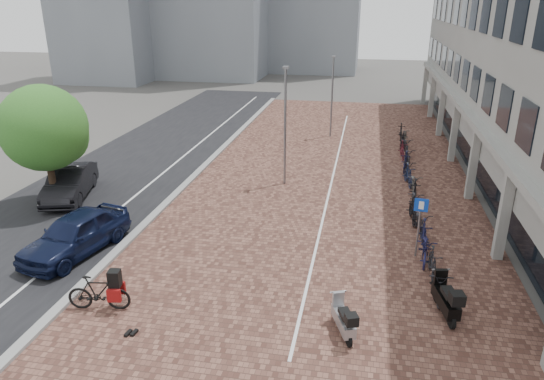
# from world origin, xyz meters

# --- Properties ---
(ground) EXTENTS (140.00, 140.00, 0.00)m
(ground) POSITION_xyz_m (0.00, 0.00, 0.00)
(ground) COLOR #474442
(ground) RESTS_ON ground
(plaza_brick) EXTENTS (14.50, 42.00, 0.04)m
(plaza_brick) POSITION_xyz_m (2.00, 12.00, 0.01)
(plaza_brick) COLOR brown
(plaza_brick) RESTS_ON ground
(street_asphalt) EXTENTS (8.00, 50.00, 0.03)m
(street_asphalt) POSITION_xyz_m (-9.00, 12.00, 0.01)
(street_asphalt) COLOR black
(street_asphalt) RESTS_ON ground
(curb) EXTENTS (0.35, 42.00, 0.14)m
(curb) POSITION_xyz_m (-5.10, 12.00, 0.07)
(curb) COLOR gray
(curb) RESTS_ON ground
(lane_line) EXTENTS (0.12, 44.00, 0.00)m
(lane_line) POSITION_xyz_m (-7.00, 12.00, 0.02)
(lane_line) COLOR white
(lane_line) RESTS_ON street_asphalt
(parking_line) EXTENTS (0.10, 30.00, 0.00)m
(parking_line) POSITION_xyz_m (2.20, 12.00, 0.04)
(parking_line) COLOR white
(parking_line) RESTS_ON plaza_brick
(car_navy) EXTENTS (2.80, 4.87, 1.56)m
(car_navy) POSITION_xyz_m (-6.56, 1.48, 0.78)
(car_navy) COLOR black
(car_navy) RESTS_ON ground
(car_dark) EXTENTS (2.80, 4.82, 1.50)m
(car_dark) POSITION_xyz_m (-9.93, 6.52, 0.75)
(car_dark) COLOR black
(car_dark) RESTS_ON ground
(hero_bike) EXTENTS (1.99, 0.84, 1.36)m
(hero_bike) POSITION_xyz_m (-3.87, -1.72, 0.60)
(hero_bike) COLOR black
(hero_bike) RESTS_ON ground
(shoes) EXTENTS (0.43, 0.37, 0.10)m
(shoes) POSITION_xyz_m (-2.39, -2.73, 0.05)
(shoes) COLOR black
(shoes) RESTS_ON ground
(scooter_front) EXTENTS (1.01, 1.63, 1.07)m
(scooter_front) POSITION_xyz_m (3.50, -1.51, 0.54)
(scooter_front) COLOR #9A9A9F
(scooter_front) RESTS_ON ground
(scooter_mid) EXTENTS (0.91, 1.88, 1.24)m
(scooter_mid) POSITION_xyz_m (6.44, -0.04, 0.62)
(scooter_mid) COLOR black
(scooter_mid) RESTS_ON ground
(parking_sign) EXTENTS (0.49, 0.11, 2.33)m
(parking_sign) POSITION_xyz_m (5.88, 3.54, 1.55)
(parking_sign) COLOR slate
(parking_sign) RESTS_ON ground
(lamp_near) EXTENTS (0.12, 0.12, 5.89)m
(lamp_near) POSITION_xyz_m (-0.17, 10.32, 2.95)
(lamp_near) COLOR slate
(lamp_near) RESTS_ON ground
(lamp_far) EXTENTS (0.12, 0.12, 5.40)m
(lamp_far) POSITION_xyz_m (1.37, 20.28, 2.70)
(lamp_far) COLOR slate
(lamp_far) RESTS_ON ground
(street_tree) EXTENTS (3.81, 3.81, 5.54)m
(street_tree) POSITION_xyz_m (-10.05, 5.68, 3.52)
(street_tree) COLOR #382619
(street_tree) RESTS_ON ground
(bike_row) EXTENTS (1.17, 21.42, 1.05)m
(bike_row) POSITION_xyz_m (6.18, 10.65, 0.52)
(bike_row) COLOR black
(bike_row) RESTS_ON ground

